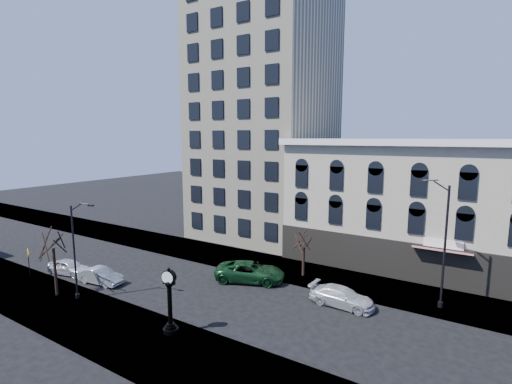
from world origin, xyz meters
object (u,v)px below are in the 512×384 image
Objects in this scene: car_near_a at (69,267)px; car_near_b at (101,276)px; warning_sign at (28,257)px; street_clock at (170,303)px; street_lamp_near at (78,225)px.

car_near_b is (4.47, 0.18, -0.02)m from car_near_a.
car_near_a is (2.41, 2.31, -1.20)m from warning_sign.
street_lamp_near reaches higher than street_clock.
street_lamp_near is 8.68m from car_near_a.
street_clock is 1.07× the size of car_near_a.
street_lamp_near is 6.34m from car_near_b.
car_near_a reaches higher than car_near_b.
street_clock reaches higher than warning_sign.
street_lamp_near is 1.89× the size of car_near_b.
car_near_b is at bearing 109.14° from street_lamp_near.
car_near_a is (-15.66, 2.67, -1.39)m from street_clock.
car_near_a is at bearing 156.13° from street_clock.
street_lamp_near is (-9.36, -0.03, 3.93)m from street_clock.
street_clock is 18.08m from warning_sign.
street_lamp_near is at bearing -124.67° from car_near_a.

